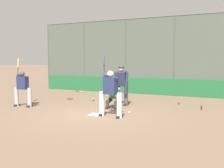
# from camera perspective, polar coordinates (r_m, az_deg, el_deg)

# --- Properties ---
(ground_plane) EXTENTS (160.00, 160.00, 0.00)m
(ground_plane) POSITION_cam_1_polar(r_m,az_deg,el_deg) (9.63, -3.59, -6.68)
(ground_plane) COLOR #7A604C
(home_plate_marker) EXTENTS (0.43, 0.43, 0.01)m
(home_plate_marker) POSITION_cam_1_polar(r_m,az_deg,el_deg) (9.63, -3.59, -6.64)
(home_plate_marker) COLOR white
(home_plate_marker) RESTS_ON ground_plane
(backstop_fence) EXTENTS (14.61, 0.08, 4.45)m
(backstop_fence) POSITION_cam_1_polar(r_m,az_deg,el_deg) (15.41, 8.03, 6.38)
(backstop_fence) COLOR #515651
(backstop_fence) RESTS_ON ground_plane
(padding_wall) EXTENTS (14.24, 0.18, 0.94)m
(padding_wall) POSITION_cam_1_polar(r_m,az_deg,el_deg) (15.39, 7.84, -0.50)
(padding_wall) COLOR #236638
(padding_wall) RESTS_ON ground_plane
(bleachers_beyond) EXTENTS (10.17, 1.95, 1.16)m
(bleachers_beyond) POSITION_cam_1_polar(r_m,az_deg,el_deg) (17.84, 6.84, 0.01)
(bleachers_beyond) COLOR slate
(bleachers_beyond) RESTS_ON ground_plane
(batter_at_plate) EXTENTS (0.99, 0.74, 2.24)m
(batter_at_plate) POSITION_cam_1_polar(r_m,az_deg,el_deg) (9.13, -0.37, -1.70)
(batter_at_plate) COLOR silver
(batter_at_plate) RESTS_ON ground_plane
(catcher_behind_plate) EXTENTS (0.58, 0.68, 1.09)m
(catcher_behind_plate) POSITION_cam_1_polar(r_m,az_deg,el_deg) (10.75, 0.22, -2.37)
(catcher_behind_plate) COLOR #333333
(catcher_behind_plate) RESTS_ON ground_plane
(umpire_home) EXTENTS (0.70, 0.45, 1.71)m
(umpire_home) POSITION_cam_1_polar(r_m,az_deg,el_deg) (11.47, 2.07, -0.11)
(umpire_home) COLOR #4C4C51
(umpire_home) RESTS_ON ground_plane
(batter_on_deck) EXTENTS (1.01, 0.58, 2.06)m
(batter_on_deck) POSITION_cam_1_polar(r_m,az_deg,el_deg) (11.80, -18.88, -0.72)
(batter_on_deck) COLOR #B7B7BC
(batter_on_deck) RESTS_ON ground_plane
(spare_bat_near_backstop) EXTENTS (0.19, 0.91, 0.07)m
(spare_bat_near_backstop) POSITION_cam_1_polar(r_m,az_deg,el_deg) (12.71, 14.38, -3.78)
(spare_bat_near_backstop) COLOR black
(spare_bat_near_backstop) RESTS_ON ground_plane
(spare_bat_by_padding) EXTENTS (0.14, 0.88, 0.07)m
(spare_bat_by_padding) POSITION_cam_1_polar(r_m,az_deg,el_deg) (11.62, 18.87, -4.73)
(spare_bat_by_padding) COLOR black
(spare_bat_by_padding) RESTS_ON ground_plane
(spare_bat_third_base_side) EXTENTS (0.44, 0.79, 0.07)m
(spare_bat_third_base_side) POSITION_cam_1_polar(r_m,az_deg,el_deg) (13.19, -4.06, -3.31)
(spare_bat_third_base_side) COLOR black
(spare_bat_third_base_side) RESTS_ON ground_plane
(spare_bat_first_base_side) EXTENTS (0.79, 0.30, 0.07)m
(spare_bat_first_base_side) POSITION_cam_1_polar(r_m,az_deg,el_deg) (16.38, -6.75, -1.67)
(spare_bat_first_base_side) COLOR black
(spare_bat_first_base_side) RESTS_ON ground_plane
(fielding_glove_on_dirt) EXTENTS (0.28, 0.21, 0.10)m
(fielding_glove_on_dirt) POSITION_cam_1_polar(r_m,az_deg,el_deg) (13.51, -9.14, -3.09)
(fielding_glove_on_dirt) COLOR brown
(fielding_glove_on_dirt) RESTS_ON ground_plane
(baseball_loose) EXTENTS (0.07, 0.07, 0.07)m
(baseball_loose) POSITION_cam_1_polar(r_m,az_deg,el_deg) (9.90, 3.75, -6.14)
(baseball_loose) COLOR white
(baseball_loose) RESTS_ON ground_plane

